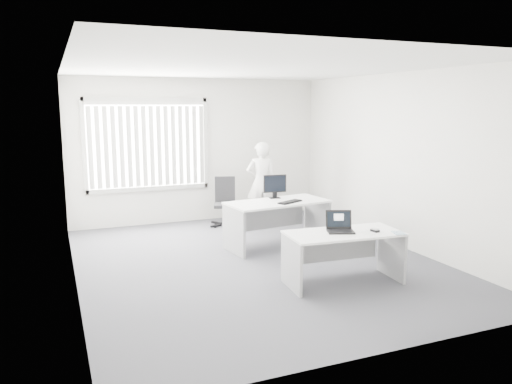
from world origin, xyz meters
name	(u,v)px	position (x,y,z in m)	size (l,w,h in m)	color
ground	(256,262)	(0.00, 0.00, 0.00)	(6.00, 6.00, 0.00)	#4A4B51
wall_back	(198,151)	(0.00, 3.00, 1.40)	(5.00, 0.02, 2.80)	silver
wall_front	(386,206)	(0.00, -3.00, 1.40)	(5.00, 0.02, 2.80)	silver
wall_left	(70,177)	(-2.50, 0.00, 1.40)	(0.02, 6.00, 2.80)	silver
wall_right	(399,160)	(2.50, 0.00, 1.40)	(0.02, 6.00, 2.80)	silver
ceiling	(256,67)	(0.00, 0.00, 2.80)	(5.00, 6.00, 0.02)	silver
window	(148,145)	(-1.00, 2.96, 1.55)	(2.32, 0.06, 1.76)	#B7B7B2
blinds	(148,146)	(-1.00, 2.90, 1.52)	(2.20, 0.10, 1.50)	silver
desk_near	(344,246)	(0.71, -1.23, 0.49)	(1.53, 0.81, 0.67)	white
desk_far	(278,214)	(0.64, 0.65, 0.54)	(1.73, 0.97, 0.75)	white
office_chair	(225,211)	(0.32, 2.34, 0.29)	(0.68, 0.68, 0.93)	black
person	(261,183)	(1.04, 2.25, 0.80)	(0.58, 0.38, 1.60)	white
laptop	(341,222)	(0.66, -1.22, 0.80)	(0.33, 0.30, 0.26)	black
paper_sheet	(372,232)	(1.04, -1.37, 0.67)	(0.30, 0.21, 0.00)	silver
mouse	(375,230)	(1.08, -1.37, 0.70)	(0.07, 0.11, 0.05)	#BBBBBD
booklet	(399,233)	(1.32, -1.55, 0.68)	(0.14, 0.19, 0.01)	white
keyboard	(290,202)	(0.78, 0.48, 0.76)	(0.45, 0.15, 0.02)	black
monitor	(275,187)	(0.71, 0.92, 0.95)	(0.39, 0.12, 0.39)	black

